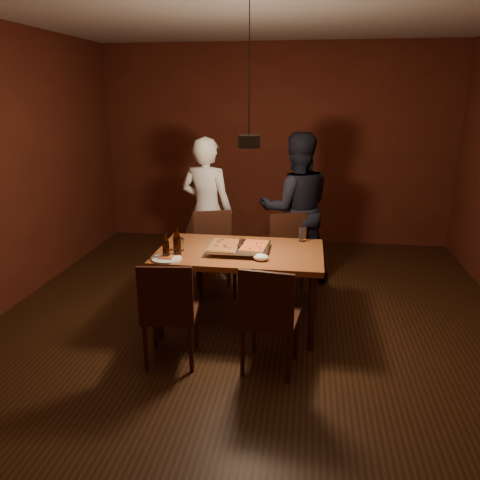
# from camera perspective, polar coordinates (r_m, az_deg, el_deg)

# --- Properties ---
(room_shell) EXTENTS (6.00, 6.00, 6.00)m
(room_shell) POSITION_cam_1_polar(r_m,az_deg,el_deg) (3.89, 1.06, 6.79)
(room_shell) COLOR #39210F
(room_shell) RESTS_ON ground
(dining_table) EXTENTS (1.50, 0.90, 0.75)m
(dining_table) POSITION_cam_1_polar(r_m,az_deg,el_deg) (4.29, 0.00, -2.21)
(dining_table) COLOR #995027
(dining_table) RESTS_ON floor
(chair_far_left) EXTENTS (0.54, 0.54, 0.49)m
(chair_far_left) POSITION_cam_1_polar(r_m,az_deg,el_deg) (5.11, -3.19, -0.62)
(chair_far_left) COLOR #38190F
(chair_far_left) RESTS_ON floor
(chair_far_right) EXTENTS (0.55, 0.55, 0.49)m
(chair_far_right) POSITION_cam_1_polar(r_m,az_deg,el_deg) (5.04, 6.26, -0.97)
(chair_far_right) COLOR #38190F
(chair_far_right) RESTS_ON floor
(chair_near_left) EXTENTS (0.47, 0.47, 0.49)m
(chair_near_left) POSITION_cam_1_polar(r_m,az_deg,el_deg) (3.74, -8.71, -7.82)
(chair_near_left) COLOR #38190F
(chair_near_left) RESTS_ON floor
(chair_near_right) EXTENTS (0.47, 0.47, 0.49)m
(chair_near_right) POSITION_cam_1_polar(r_m,az_deg,el_deg) (3.61, 3.51, -8.61)
(chair_near_right) COLOR #38190F
(chair_near_right) RESTS_ON floor
(pizza_tray) EXTENTS (0.57, 0.47, 0.05)m
(pizza_tray) POSITION_cam_1_polar(r_m,az_deg,el_deg) (4.23, -0.18, -1.09)
(pizza_tray) COLOR silver
(pizza_tray) RESTS_ON dining_table
(pizza_meat) EXTENTS (0.27, 0.41, 0.02)m
(pizza_meat) POSITION_cam_1_polar(r_m,az_deg,el_deg) (4.23, -1.91, -0.63)
(pizza_meat) COLOR maroon
(pizza_meat) RESTS_ON pizza_tray
(pizza_cheese) EXTENTS (0.25, 0.37, 0.02)m
(pizza_cheese) POSITION_cam_1_polar(r_m,az_deg,el_deg) (4.22, 1.75, -0.68)
(pizza_cheese) COLOR gold
(pizza_cheese) RESTS_ON pizza_tray
(spatula) EXTENTS (0.10, 0.24, 0.04)m
(spatula) POSITION_cam_1_polar(r_m,az_deg,el_deg) (4.22, -0.09, -0.58)
(spatula) COLOR silver
(spatula) RESTS_ON pizza_tray
(beer_bottle_a) EXTENTS (0.06, 0.06, 0.23)m
(beer_bottle_a) POSITION_cam_1_polar(r_m,az_deg,el_deg) (4.07, -9.03, -0.73)
(beer_bottle_a) COLOR black
(beer_bottle_a) RESTS_ON dining_table
(beer_bottle_b) EXTENTS (0.07, 0.07, 0.26)m
(beer_bottle_b) POSITION_cam_1_polar(r_m,az_deg,el_deg) (4.12, -7.69, -0.22)
(beer_bottle_b) COLOR black
(beer_bottle_b) RESTS_ON dining_table
(water_glass_left) EXTENTS (0.07, 0.07, 0.11)m
(water_glass_left) POSITION_cam_1_polar(r_m,az_deg,el_deg) (4.28, -7.33, -0.55)
(water_glass_left) COLOR silver
(water_glass_left) RESTS_ON dining_table
(water_glass_right) EXTENTS (0.07, 0.07, 0.14)m
(water_glass_right) POSITION_cam_1_polar(r_m,az_deg,el_deg) (4.55, 7.62, 0.70)
(water_glass_right) COLOR silver
(water_glass_right) RESTS_ON dining_table
(plate_slice) EXTENTS (0.26, 0.26, 0.03)m
(plate_slice) POSITION_cam_1_polar(r_m,az_deg,el_deg) (4.08, -8.93, -2.22)
(plate_slice) COLOR white
(plate_slice) RESTS_ON dining_table
(napkin) EXTENTS (0.13, 0.10, 0.06)m
(napkin) POSITION_cam_1_polar(r_m,az_deg,el_deg) (4.01, 2.57, -2.13)
(napkin) COLOR white
(napkin) RESTS_ON dining_table
(diner_white) EXTENTS (0.68, 0.52, 1.67)m
(diner_white) POSITION_cam_1_polar(r_m,az_deg,el_deg) (5.39, -4.06, 3.62)
(diner_white) COLOR white
(diner_white) RESTS_ON floor
(diner_dark) EXTENTS (0.96, 0.82, 1.72)m
(diner_dark) POSITION_cam_1_polar(r_m,az_deg,el_deg) (5.38, 6.83, 3.80)
(diner_dark) COLOR black
(diner_dark) RESTS_ON floor
(pendant_lamp) EXTENTS (0.18, 0.18, 1.10)m
(pendant_lamp) POSITION_cam_1_polar(r_m,az_deg,el_deg) (3.84, 1.09, 12.09)
(pendant_lamp) COLOR black
(pendant_lamp) RESTS_ON ceiling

